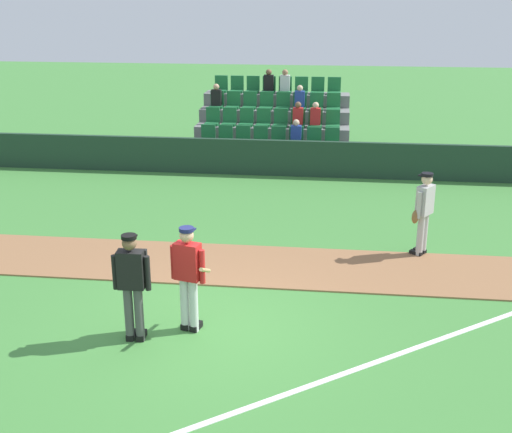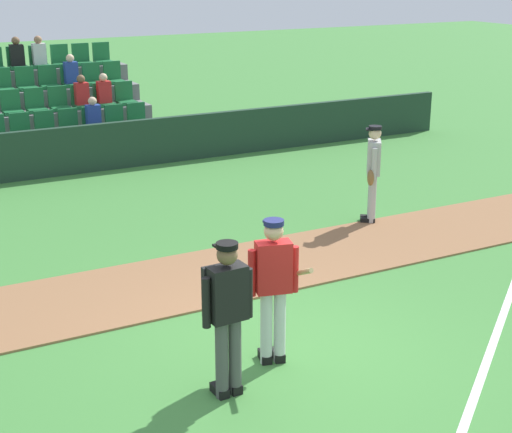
% 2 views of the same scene
% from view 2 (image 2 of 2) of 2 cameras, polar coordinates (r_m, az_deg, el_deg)
% --- Properties ---
extents(ground_plane, '(80.00, 80.00, 0.00)m').
position_cam_2_polar(ground_plane, '(9.47, 2.18, -10.04)').
color(ground_plane, '#42843A').
extents(infield_dirt_path, '(28.00, 2.05, 0.03)m').
position_cam_2_polar(infield_dirt_path, '(11.56, -4.30, -4.56)').
color(infield_dirt_path, '#936642').
rests_on(infield_dirt_path, ground).
extents(foul_line_chalk, '(9.57, 7.39, 0.01)m').
position_cam_2_polar(foul_line_chalk, '(10.82, 17.56, -7.13)').
color(foul_line_chalk, white).
rests_on(foul_line_chalk, ground).
extents(dugout_fence, '(20.00, 0.16, 1.06)m').
position_cam_2_polar(dugout_fence, '(17.56, -13.38, 4.73)').
color(dugout_fence, '#1E3828').
rests_on(dugout_fence, ground).
extents(stadium_bleachers, '(5.00, 3.80, 2.70)m').
position_cam_2_polar(stadium_bleachers, '(19.71, -15.18, 6.68)').
color(stadium_bleachers, slate).
rests_on(stadium_bleachers, ground).
extents(batter_red_jersey, '(0.60, 0.80, 1.76)m').
position_cam_2_polar(batter_red_jersey, '(8.88, 1.30, -5.08)').
color(batter_red_jersey, silver).
rests_on(batter_red_jersey, ground).
extents(umpire_home_plate, '(0.59, 0.31, 1.76)m').
position_cam_2_polar(umpire_home_plate, '(8.22, -2.15, -6.87)').
color(umpire_home_plate, '#4C4C4C').
rests_on(umpire_home_plate, ground).
extents(runner_grey_jersey, '(0.50, 0.56, 1.76)m').
position_cam_2_polar(runner_grey_jersey, '(13.88, 8.56, 3.34)').
color(runner_grey_jersey, '#B2B2B2').
rests_on(runner_grey_jersey, ground).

